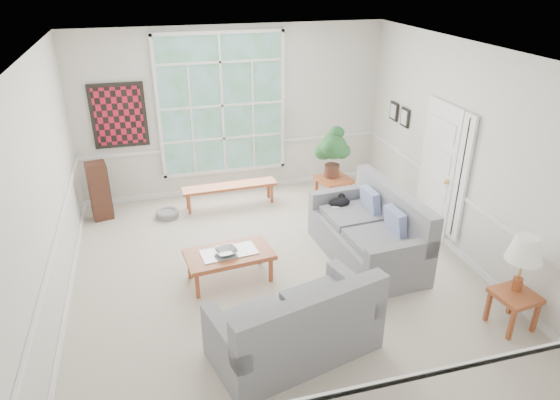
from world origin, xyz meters
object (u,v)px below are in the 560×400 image
Objects in this scene: loveseat_right at (367,227)px; end_table at (333,192)px; loveseat_front at (294,316)px; coffee_table at (230,266)px; side_table at (512,310)px.

end_table is at bearing 80.48° from loveseat_right.
loveseat_front is 1.55× the size of coffee_table.
loveseat_right is 1.09× the size of loveseat_front.
side_table is (1.04, -1.84, -0.29)m from loveseat_right.
coffee_table is at bearing -140.56° from end_table.
coffee_table is 3.55m from side_table.
loveseat_right is at bearing -5.67° from coffee_table.
loveseat_front is at bearing -80.29° from coffee_table.
side_table is (3.04, -1.83, 0.02)m from coffee_table.
loveseat_right is 2.03m from coffee_table.
end_table is (0.16, 1.76, -0.26)m from loveseat_right.
loveseat_front reaches higher than end_table.
coffee_table is at bearing 91.36° from loveseat_front.
loveseat_right is 2.14m from side_table.
loveseat_right is 2.21m from loveseat_front.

